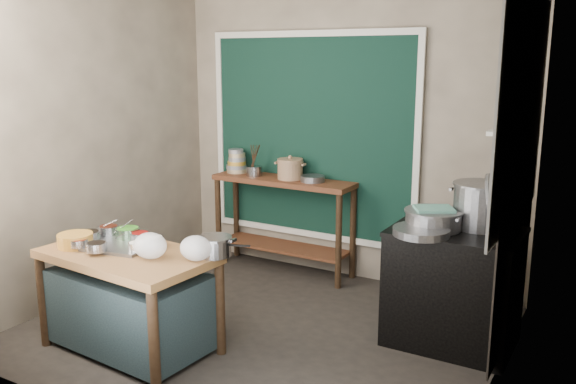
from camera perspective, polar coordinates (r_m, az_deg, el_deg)
The scene contains 30 objects.
floor at distance 4.96m, azimuth -2.52°, elevation -12.85°, with size 3.50×3.00×0.02m, color black.
back_wall at distance 5.85m, azimuth 5.38°, elevation 5.46°, with size 3.50×0.02×2.80m, color gray.
left_wall at distance 5.68m, azimuth -17.86°, elevation 4.70°, with size 0.02×3.00×2.80m, color gray.
right_wall at distance 3.89m, azimuth 19.70°, elevation 1.23°, with size 0.02×3.00×2.80m, color gray.
curtain_panel at distance 5.97m, azimuth 2.14°, elevation 5.17°, with size 2.10×0.02×1.90m, color black.
curtain_frame at distance 5.97m, azimuth 2.10°, elevation 5.16°, with size 2.22×0.03×2.02m, color beige, non-canonical shape.
tile_panel at distance 4.38m, azimuth 21.18°, elevation 8.26°, with size 0.02×1.70×1.70m, color #B2B2AA.
soot_patch at distance 4.68m, azimuth 20.33°, elevation -5.83°, with size 0.01×1.30×1.30m, color black.
wall_shelf at distance 4.71m, azimuth 20.27°, elevation 5.51°, with size 0.22×0.70×0.03m, color beige.
prep_table at distance 4.64m, azimuth -14.57°, elevation -9.87°, with size 1.25×0.72×0.75m, color brown.
back_counter at distance 6.08m, azimuth -0.43°, elevation -3.11°, with size 1.45×0.40×0.95m, color #532B17.
stove_block at distance 4.76m, azimuth 15.19°, elevation -8.72°, with size 0.90×0.68×0.85m, color black.
stove_top at distance 4.62m, azimuth 15.50°, elevation -3.62°, with size 0.92×0.69×0.03m, color black.
condiment_tray at distance 4.67m, azimuth -15.82°, elevation -4.77°, with size 0.55×0.39×0.02m, color gray.
condiment_bowls at distance 4.70m, azimuth -15.83°, elevation -4.09°, with size 0.65×0.52×0.07m.
yellow_basin at distance 4.74m, azimuth -19.27°, elevation -4.28°, with size 0.26×0.26×0.10m, color #B4811F.
saucepan at distance 4.31m, azimuth -6.90°, elevation -5.05°, with size 0.25×0.25×0.14m, color gray, non-canonical shape.
plastic_bag_a at distance 4.32m, azimuth -12.77°, elevation -4.93°, with size 0.24×0.21×0.18m, color white.
plastic_bag_b at distance 4.22m, azimuth -8.62°, elevation -5.22°, with size 0.23×0.20×0.17m, color white.
bowl_stack at distance 6.29m, azimuth -4.83°, elevation 2.79°, with size 0.21×0.21×0.24m.
utensil_cup at distance 6.10m, azimuth -3.17°, elevation 1.98°, with size 0.16×0.16×0.10m, color gray.
ceramic_crock at distance 5.92m, azimuth 0.20°, elevation 2.08°, with size 0.26×0.26×0.18m, color #906D4E, non-canonical shape.
wide_bowl at distance 5.81m, azimuth 2.32°, elevation 1.25°, with size 0.23×0.23×0.06m, color gray.
stock_pot at distance 4.69m, azimuth 17.61°, elevation -1.21°, with size 0.43×0.43×0.34m, color gray, non-canonical shape.
pot_lid at distance 4.47m, azimuth 18.56°, elevation -1.20°, with size 0.45×0.45×0.02m, color gray.
steamer at distance 4.58m, azimuth 13.45°, elevation -2.51°, with size 0.44×0.44×0.14m, color gray, non-canonical shape.
green_cloth at distance 4.56m, azimuth 13.50°, elevation -1.53°, with size 0.27×0.21×0.02m, color #5A9A87.
shallow_pan at distance 4.41m, azimuth 12.36°, elevation -3.64°, with size 0.40×0.40×0.05m, color gray.
shelf_bowl_stack at distance 4.61m, azimuth 20.13°, elevation 6.19°, with size 0.13×0.13×0.11m.
shelf_bowl_green at distance 4.93m, azimuth 20.78°, elevation 6.18°, with size 0.13×0.13×0.04m, color gray.
Camera 1 is at (2.43, -3.76, 2.11)m, focal length 38.00 mm.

